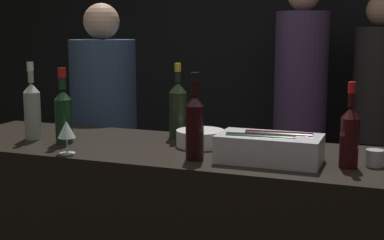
% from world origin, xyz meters
% --- Properties ---
extents(wall_back_chalkboard, '(6.40, 0.06, 2.80)m').
position_xyz_m(wall_back_chalkboard, '(0.00, 2.31, 1.40)').
color(wall_back_chalkboard, black).
rests_on(wall_back_chalkboard, ground_plane).
extents(ice_bin_with_bottles, '(0.39, 0.21, 0.12)m').
position_xyz_m(ice_bin_with_bottles, '(0.37, 0.23, 1.08)').
color(ice_bin_with_bottles, silver).
rests_on(ice_bin_with_bottles, bar_counter).
extents(bowl_white, '(0.21, 0.21, 0.07)m').
position_xyz_m(bowl_white, '(0.03, 0.40, 1.06)').
color(bowl_white, silver).
rests_on(bowl_white, bar_counter).
extents(wine_glass, '(0.07, 0.07, 0.14)m').
position_xyz_m(wine_glass, '(-0.44, 0.06, 1.12)').
color(wine_glass, silver).
rests_on(wine_glass, bar_counter).
extents(candle_votive, '(0.07, 0.07, 0.06)m').
position_xyz_m(candle_votive, '(0.76, 0.30, 1.05)').
color(candle_votive, silver).
rests_on(candle_votive, bar_counter).
extents(red_wine_bottle_tall, '(0.07, 0.07, 0.32)m').
position_xyz_m(red_wine_bottle_tall, '(0.67, 0.25, 1.15)').
color(red_wine_bottle_tall, black).
rests_on(red_wine_bottle_tall, bar_counter).
extents(red_wine_bottle_burgundy, '(0.08, 0.08, 0.34)m').
position_xyz_m(red_wine_bottle_burgundy, '(-0.57, 0.24, 1.16)').
color(red_wine_bottle_burgundy, '#143319').
rests_on(red_wine_bottle_burgundy, bar_counter).
extents(champagne_bottle, '(0.08, 0.08, 0.35)m').
position_xyz_m(champagne_bottle, '(-0.14, 0.54, 1.16)').
color(champagne_bottle, black).
rests_on(champagne_bottle, bar_counter).
extents(white_wine_bottle, '(0.08, 0.08, 0.36)m').
position_xyz_m(white_wine_bottle, '(-0.76, 0.27, 1.16)').
color(white_wine_bottle, '#9EA899').
rests_on(white_wine_bottle, bar_counter).
extents(red_wine_bottle_black_foil, '(0.07, 0.07, 0.34)m').
position_xyz_m(red_wine_bottle_black_foil, '(0.09, 0.16, 1.16)').
color(red_wine_bottle_black_foil, black).
rests_on(red_wine_bottle_black_foil, bar_counter).
extents(person_in_hoodie, '(0.33, 0.33, 1.76)m').
position_xyz_m(person_in_hoodie, '(0.72, 1.89, 0.99)').
color(person_in_hoodie, black).
rests_on(person_in_hoodie, ground_plane).
extents(person_blond_tee, '(0.39, 0.39, 1.68)m').
position_xyz_m(person_blond_tee, '(-0.81, 1.00, 0.93)').
color(person_blond_tee, black).
rests_on(person_blond_tee, ground_plane).
extents(person_grey_polo, '(0.35, 0.35, 1.86)m').
position_xyz_m(person_grey_polo, '(0.22, 1.82, 1.04)').
color(person_grey_polo, black).
rests_on(person_grey_polo, ground_plane).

